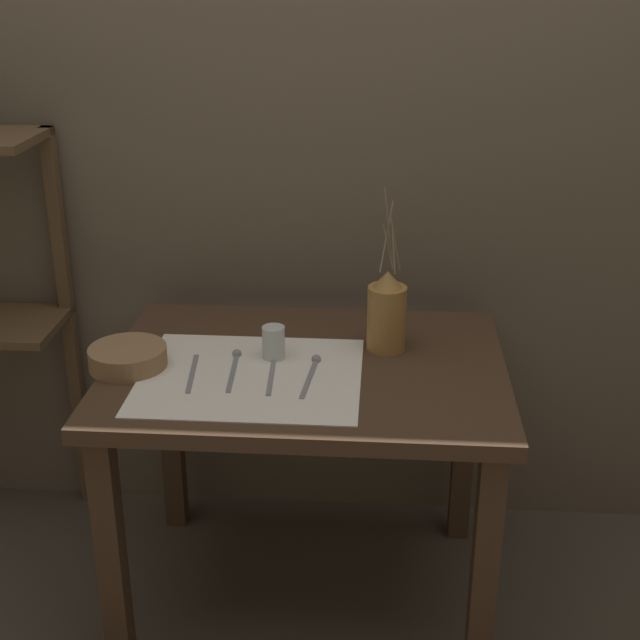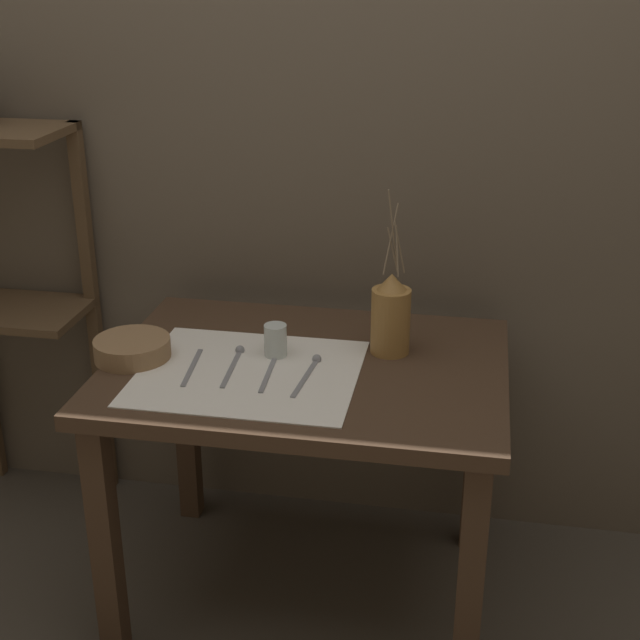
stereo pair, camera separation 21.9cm
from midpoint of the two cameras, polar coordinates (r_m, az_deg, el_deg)
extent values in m
plane|color=#473F35|center=(2.64, -3.29, -17.13)|extent=(12.00, 12.00, 0.00)
cube|color=brown|center=(2.55, -2.49, 11.68)|extent=(7.00, 0.06, 2.40)
cube|color=#422D1E|center=(2.25, -3.68, -3.32)|extent=(1.00, 0.75, 0.04)
cube|color=#422D1E|center=(2.28, -15.99, -14.49)|extent=(0.06, 0.06, 0.68)
cube|color=#422D1E|center=(2.17, 7.54, -15.98)|extent=(0.06, 0.06, 0.68)
cube|color=#422D1E|center=(2.78, -11.75, -6.79)|extent=(0.06, 0.06, 0.68)
cube|color=#422D1E|center=(2.69, 6.89, -7.57)|extent=(0.06, 0.06, 0.68)
cube|color=brown|center=(2.85, -17.87, -0.56)|extent=(0.04, 0.04, 1.23)
cube|color=white|center=(2.19, -7.33, -3.63)|extent=(0.54, 0.47, 0.00)
cylinder|color=olive|center=(2.29, 1.56, 0.05)|extent=(0.10, 0.10, 0.17)
cone|color=olive|center=(2.25, 1.59, 2.58)|extent=(0.08, 0.08, 0.04)
cylinder|color=#847056|center=(2.21, 1.61, 5.76)|extent=(0.03, 0.03, 0.22)
cylinder|color=#847056|center=(2.21, 2.05, 4.78)|extent=(0.03, 0.03, 0.14)
cylinder|color=#847056|center=(2.21, 1.46, 5.31)|extent=(0.03, 0.04, 0.18)
cylinder|color=#847056|center=(2.21, 1.91, 4.54)|extent=(0.01, 0.02, 0.13)
cylinder|color=#847056|center=(2.23, 1.60, 4.60)|extent=(0.03, 0.01, 0.12)
cylinder|color=#8E6B47|center=(2.29, -14.90, -2.38)|extent=(0.19, 0.19, 0.05)
cylinder|color=silver|center=(2.26, -5.76, -1.49)|extent=(0.06, 0.06, 0.08)
cube|color=gray|center=(2.22, -11.00, -3.44)|extent=(0.03, 0.21, 0.00)
cube|color=gray|center=(2.21, -8.45, -3.42)|extent=(0.02, 0.21, 0.00)
sphere|color=gray|center=(2.30, -8.07, -2.21)|extent=(0.02, 0.02, 0.02)
cube|color=gray|center=(2.18, -6.01, -3.62)|extent=(0.02, 0.21, 0.00)
cube|color=gray|center=(2.16, -3.61, -3.83)|extent=(0.03, 0.21, 0.00)
sphere|color=gray|center=(2.25, -3.03, -2.59)|extent=(0.02, 0.02, 0.02)
camera|label=1|loc=(0.11, -92.86, -1.19)|focal=50.00mm
camera|label=2|loc=(0.11, 87.14, 1.19)|focal=50.00mm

